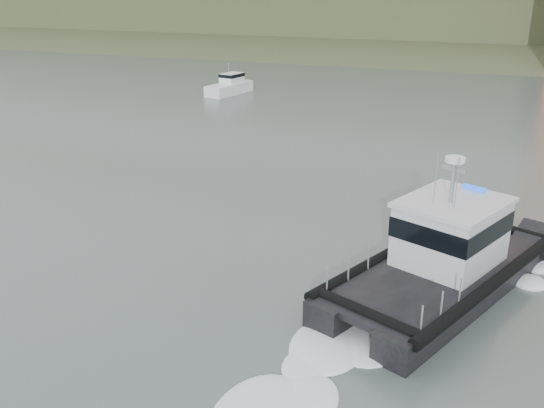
# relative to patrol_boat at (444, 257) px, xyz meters

# --- Properties ---
(ground) EXTENTS (400.00, 400.00, 0.00)m
(ground) POSITION_rel_patrol_boat_xyz_m (-9.52, -5.95, -1.53)
(ground) COLOR #4A5852
(ground) RESTS_ON ground
(headlands) EXTENTS (500.00, 105.36, 27.12)m
(headlands) POSITION_rel_patrol_boat_xyz_m (-9.52, 119.55, 5.52)
(headlands) COLOR #303F24
(headlands) RESTS_ON ground
(patrol_boat) EXTENTS (9.12, 13.35, 6.10)m
(patrol_boat) POSITION_rel_patrol_boat_xyz_m (0.00, 0.00, 0.00)
(patrol_boat) COLOR black
(patrol_boat) RESTS_ON ground
(motorboat) EXTENTS (3.53, 6.84, 3.59)m
(motorboat) POSITION_rel_patrol_boat_xyz_m (-27.57, 39.08, -0.63)
(motorboat) COLOR white
(motorboat) RESTS_ON ground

